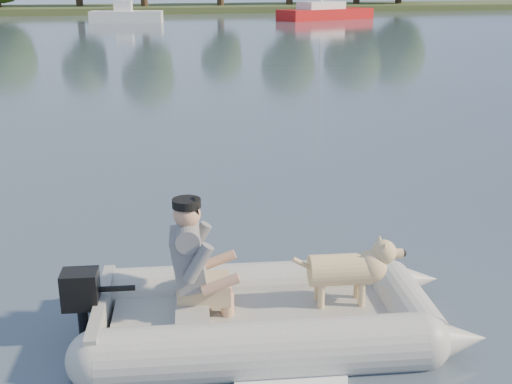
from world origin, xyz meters
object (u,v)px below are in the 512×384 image
object	(u,v)px
dinghy	(270,273)
sailboat	(325,13)
dog	(340,275)
motorboat	(126,8)
man	(191,255)

from	to	relation	value
dinghy	sailboat	xyz separation A→B (m)	(17.09, 45.93, -0.11)
dog	motorboat	size ratio (longest dim) A/B	0.17
dinghy	motorboat	xyz separation A→B (m)	(1.18, 45.82, 0.45)
dinghy	man	world-z (taller)	man
motorboat	man	bearing A→B (deg)	-81.45
man	sailboat	size ratio (longest dim) A/B	0.10
man	sailboat	xyz separation A→B (m)	(17.80, 45.77, -0.30)
dinghy	motorboat	distance (m)	45.84
dinghy	sailboat	distance (m)	49.01
dog	sailboat	world-z (taller)	sailboat
man	dog	world-z (taller)	man
motorboat	sailboat	world-z (taller)	sailboat
man	dog	size ratio (longest dim) A/B	1.16
man	motorboat	world-z (taller)	motorboat
dinghy	sailboat	size ratio (longest dim) A/B	0.41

